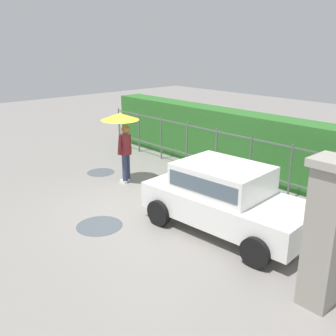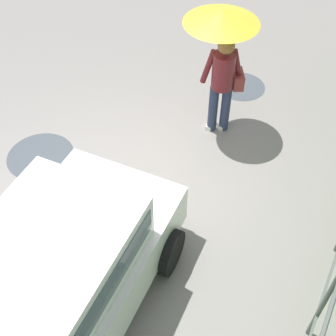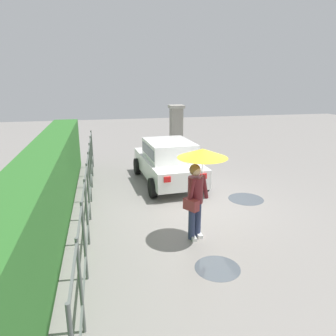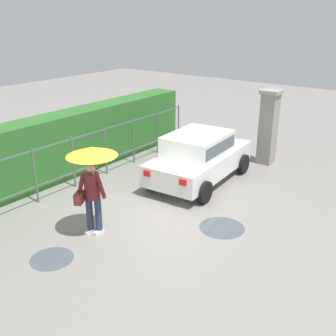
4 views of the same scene
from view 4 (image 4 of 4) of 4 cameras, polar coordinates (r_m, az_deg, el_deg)
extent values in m
plane|color=gray|center=(10.13, -0.28, -6.20)|extent=(40.00, 40.00, 0.00)
cube|color=white|center=(11.78, 4.52, 0.85)|extent=(3.81, 1.89, 0.60)
cube|color=white|center=(11.47, 4.25, 3.44)|extent=(2.00, 1.57, 0.60)
cube|color=#4C5B66|center=(11.46, 4.25, 3.54)|extent=(1.85, 1.58, 0.33)
cylinder|color=black|center=(13.29, 3.93, 1.96)|extent=(0.61, 0.22, 0.60)
cylinder|color=black|center=(12.61, 10.58, 0.57)|extent=(0.61, 0.22, 0.60)
cylinder|color=black|center=(11.31, -2.32, -1.51)|extent=(0.61, 0.22, 0.60)
cylinder|color=black|center=(10.50, 5.19, -3.44)|extent=(0.61, 0.22, 0.60)
cube|color=red|center=(10.54, -2.98, -0.75)|extent=(0.07, 0.20, 0.16)
cube|color=red|center=(9.97, 2.14, -2.04)|extent=(0.07, 0.20, 0.16)
cylinder|color=#2D3856|center=(9.16, -9.83, -6.65)|extent=(0.15, 0.15, 0.86)
cylinder|color=#2D3856|center=(9.21, -11.03, -6.56)|extent=(0.15, 0.15, 0.86)
cube|color=white|center=(9.30, -9.78, -8.95)|extent=(0.26, 0.10, 0.08)
cube|color=white|center=(9.35, -10.97, -8.85)|extent=(0.26, 0.10, 0.08)
cylinder|color=maroon|center=(8.88, -10.73, -2.49)|extent=(0.34, 0.34, 0.58)
sphere|color=#DBAD89|center=(8.72, -10.92, 0.10)|extent=(0.22, 0.22, 0.22)
sphere|color=olive|center=(8.74, -10.88, 0.29)|extent=(0.25, 0.25, 0.25)
cylinder|color=maroon|center=(8.74, -9.51, -2.60)|extent=(0.19, 0.24, 0.56)
cylinder|color=maroon|center=(8.86, -12.25, -2.45)|extent=(0.19, 0.24, 0.56)
cylinder|color=#B2B2B7|center=(8.64, -10.57, -0.68)|extent=(0.02, 0.02, 0.77)
cone|color=yellow|center=(8.47, -10.78, 2.34)|extent=(1.09, 1.09, 0.19)
cube|color=maroon|center=(8.95, -12.44, -4.12)|extent=(0.37, 0.31, 0.24)
cube|color=gray|center=(13.41, 14.00, 5.35)|extent=(0.48, 0.48, 2.30)
cube|color=#9E998E|center=(13.14, 14.47, 10.43)|extent=(0.60, 0.60, 0.12)
cylinder|color=#59605B|center=(10.86, -18.32, -1.05)|extent=(0.05, 0.05, 1.50)
cylinder|color=#59605B|center=(11.56, -13.27, 0.81)|extent=(0.05, 0.05, 1.50)
cylinder|color=#59605B|center=(12.34, -8.82, 2.44)|extent=(0.05, 0.05, 1.50)
cylinder|color=#59605B|center=(13.20, -4.92, 3.85)|extent=(0.05, 0.05, 1.50)
cylinder|color=#59605B|center=(14.12, -1.50, 5.08)|extent=(0.05, 0.05, 1.50)
cylinder|color=#59605B|center=(15.09, 1.50, 6.13)|extent=(0.05, 0.05, 1.50)
cube|color=#59605B|center=(11.35, -13.55, 3.98)|extent=(10.08, 0.03, 0.04)
cube|color=#59605B|center=(11.66, -13.15, -0.57)|extent=(10.08, 0.03, 0.04)
cube|color=#2D6B28|center=(12.21, -16.25, 2.62)|extent=(11.08, 0.90, 1.90)
cylinder|color=#4C545B|center=(9.50, 7.64, -8.37)|extent=(1.05, 1.05, 0.00)
cylinder|color=#4C545B|center=(8.67, -16.13, -12.24)|extent=(0.88, 0.88, 0.00)
camera|label=1|loc=(14.20, 39.50, 13.82)|focal=41.40mm
camera|label=2|loc=(13.42, 0.09, 22.98)|focal=48.21mm
camera|label=3|loc=(8.21, -57.81, 3.22)|focal=33.51mm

